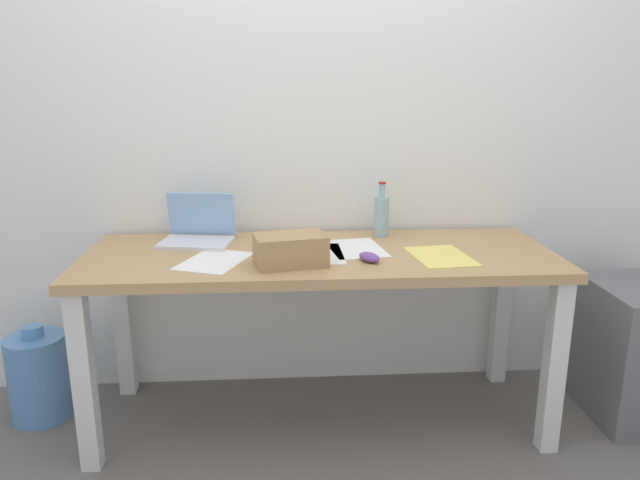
% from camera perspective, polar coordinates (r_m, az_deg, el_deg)
% --- Properties ---
extents(ground_plane, '(8.00, 8.00, 0.00)m').
position_cam_1_polar(ground_plane, '(2.69, 0.00, -16.51)').
color(ground_plane, slate).
extents(back_wall, '(5.20, 0.08, 2.60)m').
position_cam_1_polar(back_wall, '(2.70, -0.59, 12.72)').
color(back_wall, white).
rests_on(back_wall, ground).
extents(desk, '(1.87, 0.69, 0.74)m').
position_cam_1_polar(desk, '(2.42, 0.00, -3.40)').
color(desk, tan).
rests_on(desk, ground).
extents(laptop_left, '(0.32, 0.26, 0.20)m').
position_cam_1_polar(laptop_left, '(2.57, -11.57, 0.68)').
color(laptop_left, silver).
rests_on(laptop_left, desk).
extents(beer_bottle, '(0.07, 0.07, 0.24)m').
position_cam_1_polar(beer_bottle, '(2.63, 5.87, 2.41)').
color(beer_bottle, '#99B7C1').
rests_on(beer_bottle, desk).
extents(computer_mouse, '(0.10, 0.12, 0.03)m').
position_cam_1_polar(computer_mouse, '(2.27, 4.71, -1.64)').
color(computer_mouse, '#724799').
rests_on(computer_mouse, desk).
extents(cardboard_box, '(0.29, 0.21, 0.11)m').
position_cam_1_polar(cardboard_box, '(2.22, -2.85, -0.93)').
color(cardboard_box, tan).
rests_on(cardboard_box, desk).
extents(paper_sheet_front_right, '(0.24, 0.32, 0.00)m').
position_cam_1_polar(paper_sheet_front_right, '(2.38, 11.44, -1.53)').
color(paper_sheet_front_right, '#F4E06B').
rests_on(paper_sheet_front_right, desk).
extents(paper_sheet_center, '(0.21, 0.30, 0.00)m').
position_cam_1_polar(paper_sheet_center, '(2.36, -0.39, -1.35)').
color(paper_sheet_center, white).
rests_on(paper_sheet_center, desk).
extents(paper_sheet_front_left, '(0.30, 0.35, 0.00)m').
position_cam_1_polar(paper_sheet_front_left, '(2.30, -10.02, -1.98)').
color(paper_sheet_front_left, white).
rests_on(paper_sheet_front_left, desk).
extents(paper_sheet_near_back, '(0.25, 0.32, 0.00)m').
position_cam_1_polar(paper_sheet_near_back, '(2.44, 3.41, -0.80)').
color(paper_sheet_near_back, white).
rests_on(paper_sheet_near_back, desk).
extents(water_cooler_jug, '(0.24, 0.24, 0.42)m').
position_cam_1_polar(water_cooler_jug, '(2.87, -25.24, -11.69)').
color(water_cooler_jug, '#598CC6').
rests_on(water_cooler_jug, ground).
extents(filing_cabinet, '(0.40, 0.48, 0.58)m').
position_cam_1_polar(filing_cabinet, '(2.93, 28.00, -9.27)').
color(filing_cabinet, slate).
rests_on(filing_cabinet, ground).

